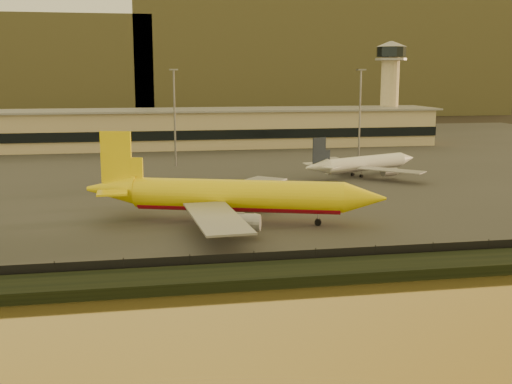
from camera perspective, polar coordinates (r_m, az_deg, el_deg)
ground at (r=94.42m, az=1.98°, el=-4.50°), size 900.00×900.00×0.00m
embankment at (r=78.39m, az=4.70°, el=-7.16°), size 320.00×7.00×1.40m
tarmac at (r=186.67m, az=-4.36°, el=2.98°), size 320.00×220.00×0.20m
perimeter_fence at (r=81.90m, az=3.97°, el=-5.93°), size 300.00×0.05×2.20m
terminal_building at (r=215.39m, az=-9.14°, el=5.52°), size 202.00×25.00×12.60m
control_tower at (r=237.69m, az=11.82°, el=9.61°), size 11.20×11.20×35.50m
apron_light_masts at (r=167.91m, az=1.46°, el=7.51°), size 152.20×12.20×25.40m
distant_hills at (r=429.06m, az=-10.89°, el=11.24°), size 470.00×160.00×70.00m
dhl_cargo_jet at (r=104.92m, az=-2.10°, el=-0.38°), size 48.63×46.32×14.88m
white_narrowbody_jet at (r=155.38m, az=9.49°, el=2.50°), size 33.04×31.22×10.00m
gse_vehicle_yellow at (r=130.47m, az=6.60°, el=0.08°), size 3.84×2.52×1.59m
gse_vehicle_white at (r=123.26m, az=-4.10°, el=-0.40°), size 4.56×2.41×1.97m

